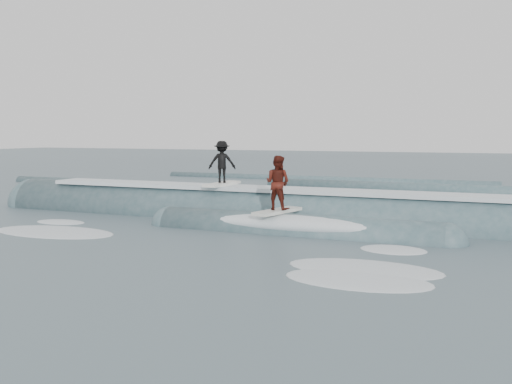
% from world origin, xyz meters
% --- Properties ---
extents(ground, '(160.00, 160.00, 0.00)m').
position_xyz_m(ground, '(0.00, 0.00, 0.00)').
color(ground, '#41535F').
rests_on(ground, ground).
extents(breaking_wave, '(23.72, 3.89, 2.22)m').
position_xyz_m(breaking_wave, '(0.30, 4.71, 0.04)').
color(breaking_wave, '#35525A').
rests_on(breaking_wave, ground).
extents(surfer_black, '(1.13, 2.02, 1.63)m').
position_xyz_m(surfer_black, '(-1.77, 5.08, 1.96)').
color(surfer_black, white).
rests_on(surfer_black, ground).
extents(surfer_red, '(1.05, 2.07, 1.80)m').
position_xyz_m(surfer_red, '(1.23, 2.88, 1.46)').
color(surfer_red, silver).
rests_on(surfer_red, ground).
extents(whitewater, '(13.78, 5.22, 0.10)m').
position_xyz_m(whitewater, '(0.45, -0.25, 0.00)').
color(whitewater, white).
rests_on(whitewater, ground).
extents(far_swells, '(37.63, 8.65, 0.80)m').
position_xyz_m(far_swells, '(-1.27, 17.65, 0.00)').
color(far_swells, '#35525A').
rests_on(far_swells, ground).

